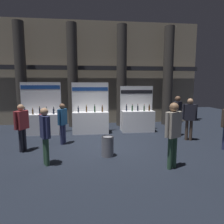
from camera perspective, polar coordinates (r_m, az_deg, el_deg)
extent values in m
plane|color=black|center=(7.68, -2.95, -9.63)|extent=(24.54, 24.54, 0.00)
cube|color=gray|center=(11.99, -4.44, 11.11)|extent=(12.27, 0.25, 6.01)
cube|color=#2D2D33|center=(11.71, -4.40, 12.66)|extent=(12.27, 0.20, 0.24)
cylinder|color=#423D38|center=(11.68, -25.01, 9.52)|extent=(0.57, 0.57, 5.60)
cylinder|color=#423D38|center=(11.13, -11.39, 10.20)|extent=(0.57, 0.57, 5.60)
cylinder|color=#423D38|center=(11.24, 2.81, 10.32)|extent=(0.57, 0.57, 5.60)
cylinder|color=#423D38|center=(11.98, 15.97, 9.87)|extent=(0.57, 0.57, 5.60)
cube|color=white|center=(9.80, -20.11, -3.38)|extent=(1.78, 0.60, 0.97)
cube|color=white|center=(10.02, -19.85, 1.16)|extent=(1.87, 0.04, 2.45)
cube|color=navy|center=(9.94, -20.15, 6.83)|extent=(1.81, 0.01, 0.18)
cylinder|color=black|center=(9.81, -24.06, 0.03)|extent=(0.07, 0.07, 0.25)
cylinder|color=black|center=(9.79, -24.11, 1.01)|extent=(0.03, 0.03, 0.08)
cylinder|color=gold|center=(9.78, -24.13, 1.30)|extent=(0.03, 0.03, 0.02)
cylinder|color=#472D14|center=(9.74, -22.11, 0.01)|extent=(0.07, 0.07, 0.23)
cylinder|color=#472D14|center=(9.72, -22.15, 0.87)|extent=(0.03, 0.03, 0.06)
cylinder|color=red|center=(9.72, -22.16, 1.11)|extent=(0.03, 0.03, 0.02)
cylinder|color=black|center=(9.70, -20.33, 0.20)|extent=(0.06, 0.06, 0.27)
cylinder|color=black|center=(9.68, -20.38, 1.26)|extent=(0.03, 0.03, 0.09)
cylinder|color=gold|center=(9.67, -20.40, 1.56)|extent=(0.03, 0.03, 0.02)
cylinder|color=#19381E|center=(9.55, -18.56, 0.14)|extent=(0.06, 0.06, 0.26)
cylinder|color=#19381E|center=(9.53, -18.60, 1.15)|extent=(0.03, 0.03, 0.08)
cylinder|color=black|center=(9.52, -18.61, 1.44)|extent=(0.03, 0.03, 0.02)
cylinder|color=black|center=(9.52, -16.65, 0.17)|extent=(0.07, 0.07, 0.25)
cylinder|color=black|center=(9.50, -16.69, 1.14)|extent=(0.03, 0.03, 0.07)
cylinder|color=black|center=(9.49, -16.70, 1.41)|extent=(0.03, 0.03, 0.02)
cube|color=maroon|center=(9.52, -19.69, -0.68)|extent=(0.29, 0.35, 0.02)
cube|color=white|center=(9.47, -6.24, -3.11)|extent=(1.70, 0.60, 1.03)
cube|color=white|center=(9.70, -6.31, 1.35)|extent=(1.78, 0.04, 2.44)
cube|color=navy|center=(9.62, -6.39, 6.67)|extent=(1.73, 0.01, 0.18)
cylinder|color=black|center=(9.34, -9.80, 0.60)|extent=(0.07, 0.07, 0.23)
cylinder|color=black|center=(9.32, -9.82, 1.51)|extent=(0.03, 0.03, 0.07)
cylinder|color=black|center=(9.32, -9.83, 1.78)|extent=(0.03, 0.03, 0.02)
cylinder|color=#472D14|center=(9.39, -7.46, 0.80)|extent=(0.06, 0.06, 0.27)
cylinder|color=#472D14|center=(9.38, -7.48, 1.80)|extent=(0.03, 0.03, 0.07)
cylinder|color=gold|center=(9.37, -7.48, 2.05)|extent=(0.03, 0.03, 0.02)
cylinder|color=#19381E|center=(9.32, -5.05, 0.82)|extent=(0.07, 0.07, 0.28)
cylinder|color=#19381E|center=(9.30, -5.06, 1.88)|extent=(0.03, 0.03, 0.07)
cylinder|color=black|center=(9.30, -5.07, 2.16)|extent=(0.03, 0.03, 0.02)
cylinder|color=#472D14|center=(9.42, -2.84, 0.82)|extent=(0.07, 0.07, 0.25)
cylinder|color=#472D14|center=(9.40, -2.85, 1.76)|extent=(0.03, 0.03, 0.06)
cylinder|color=red|center=(9.40, -2.85, 2.00)|extent=(0.03, 0.03, 0.02)
cube|color=white|center=(9.85, 7.51, -2.69)|extent=(1.59, 0.60, 1.04)
cube|color=white|center=(10.09, 7.11, 1.07)|extent=(1.67, 0.04, 2.26)
cube|color=black|center=(10.00, 7.22, 5.85)|extent=(1.62, 0.01, 0.18)
cylinder|color=black|center=(9.63, 4.24, 1.07)|extent=(0.06, 0.06, 0.27)
cylinder|color=black|center=(9.61, 4.25, 2.06)|extent=(0.03, 0.03, 0.06)
cylinder|color=red|center=(9.61, 4.26, 2.30)|extent=(0.03, 0.03, 0.02)
cylinder|color=#19381E|center=(9.69, 5.94, 1.04)|extent=(0.07, 0.07, 0.26)
cylinder|color=#19381E|center=(9.67, 5.95, 1.99)|extent=(0.03, 0.03, 0.06)
cylinder|color=red|center=(9.67, 5.95, 2.23)|extent=(0.03, 0.03, 0.02)
cylinder|color=black|center=(9.79, 7.53, 1.06)|extent=(0.07, 0.07, 0.25)
cylinder|color=black|center=(9.78, 7.54, 2.01)|extent=(0.03, 0.03, 0.08)
cylinder|color=red|center=(9.77, 7.55, 2.29)|extent=(0.03, 0.03, 0.02)
cylinder|color=#19381E|center=(9.74, 9.36, 0.96)|extent=(0.06, 0.06, 0.24)
cylinder|color=#19381E|center=(9.72, 9.38, 1.89)|extent=(0.03, 0.03, 0.08)
cylinder|color=red|center=(9.72, 9.38, 2.18)|extent=(0.03, 0.03, 0.02)
cylinder|color=#472D14|center=(9.90, 10.81, 1.03)|extent=(0.08, 0.08, 0.24)
cylinder|color=#472D14|center=(9.88, 10.83, 1.92)|extent=(0.03, 0.03, 0.07)
cylinder|color=gold|center=(9.88, 10.84, 2.18)|extent=(0.03, 0.03, 0.02)
cylinder|color=slate|center=(6.46, -1.31, -10.03)|extent=(0.40, 0.40, 0.64)
torus|color=black|center=(6.37, -1.32, -7.19)|extent=(0.39, 0.39, 0.02)
cylinder|color=navy|center=(9.32, 18.06, -4.10)|extent=(0.12, 0.12, 0.88)
cylinder|color=navy|center=(9.47, 18.55, -3.94)|extent=(0.12, 0.12, 0.88)
cube|color=#23232D|center=(9.27, 18.51, 0.76)|extent=(0.45, 0.42, 0.70)
sphere|color=brown|center=(9.23, 18.64, 3.69)|extent=(0.24, 0.24, 0.24)
cylinder|color=#23232D|center=(9.06, 17.84, 0.75)|extent=(0.08, 0.08, 0.66)
cylinder|color=#23232D|center=(9.48, 19.16, 0.98)|extent=(0.08, 0.08, 0.66)
cylinder|color=#47382D|center=(8.86, 22.01, -4.99)|extent=(0.12, 0.12, 0.85)
cylinder|color=#47382D|center=(8.83, 20.92, -4.97)|extent=(0.12, 0.12, 0.85)
cube|color=#23232D|center=(8.72, 21.71, -0.08)|extent=(0.47, 0.35, 0.67)
sphere|color=tan|center=(8.67, 21.86, 2.93)|extent=(0.23, 0.23, 0.23)
cylinder|color=#23232D|center=(8.77, 23.37, -0.02)|extent=(0.08, 0.08, 0.64)
cylinder|color=#23232D|center=(8.67, 20.05, 0.07)|extent=(0.08, 0.08, 0.64)
cylinder|color=navy|center=(8.03, -13.75, -6.20)|extent=(0.12, 0.12, 0.77)
cylinder|color=navy|center=(7.90, -14.44, -6.45)|extent=(0.12, 0.12, 0.77)
cube|color=navy|center=(7.83, -14.26, -1.39)|extent=(0.35, 0.40, 0.61)
sphere|color=brown|center=(7.78, -14.36, 1.65)|extent=(0.21, 0.21, 0.21)
cylinder|color=navy|center=(8.00, -13.33, -1.06)|extent=(0.08, 0.08, 0.58)
cylinder|color=navy|center=(7.66, -15.24, -1.51)|extent=(0.08, 0.08, 0.58)
cylinder|color=#23232D|center=(7.62, -24.14, -7.32)|extent=(0.12, 0.12, 0.80)
cylinder|color=#23232D|center=(7.50, -25.05, -7.60)|extent=(0.12, 0.12, 0.80)
cube|color=maroon|center=(7.42, -24.90, -2.11)|extent=(0.42, 0.50, 0.63)
sphere|color=tan|center=(7.36, -25.09, 1.20)|extent=(0.22, 0.22, 0.22)
cylinder|color=maroon|center=(7.60, -23.55, -1.69)|extent=(0.08, 0.08, 0.60)
cylinder|color=maroon|center=(7.23, -26.33, -2.30)|extent=(0.08, 0.08, 0.60)
cylinder|color=navy|center=(8.12, 29.93, -6.73)|extent=(0.12, 0.12, 0.82)
cylinder|color=#47382D|center=(7.84, 29.75, -1.61)|extent=(0.08, 0.08, 0.61)
cylinder|color=#33563D|center=(5.99, -18.44, -11.04)|extent=(0.12, 0.12, 0.81)
cylinder|color=#33563D|center=(6.13, -18.89, -10.63)|extent=(0.12, 0.12, 0.81)
cube|color=navy|center=(5.87, -18.97, -4.13)|extent=(0.34, 0.40, 0.64)
sphere|color=tan|center=(5.80, -19.16, 0.08)|extent=(0.22, 0.22, 0.22)
cylinder|color=navy|center=(5.67, -18.33, -4.36)|extent=(0.08, 0.08, 0.61)
cylinder|color=navy|center=(6.07, -19.58, -3.62)|extent=(0.08, 0.08, 0.61)
cylinder|color=#33563D|center=(5.69, 16.51, -11.53)|extent=(0.12, 0.12, 0.89)
cylinder|color=#33563D|center=(5.83, 17.73, -11.11)|extent=(0.12, 0.12, 0.89)
cube|color=#ADA393|center=(5.55, 17.45, -3.54)|extent=(0.46, 0.38, 0.70)
sphere|color=#8C6647|center=(5.48, 17.65, 1.38)|extent=(0.24, 0.24, 0.24)
cylinder|color=#ADA393|center=(5.36, 15.78, -3.67)|extent=(0.08, 0.08, 0.67)
cylinder|color=#ADA393|center=(5.74, 19.02, -3.07)|extent=(0.08, 0.08, 0.67)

